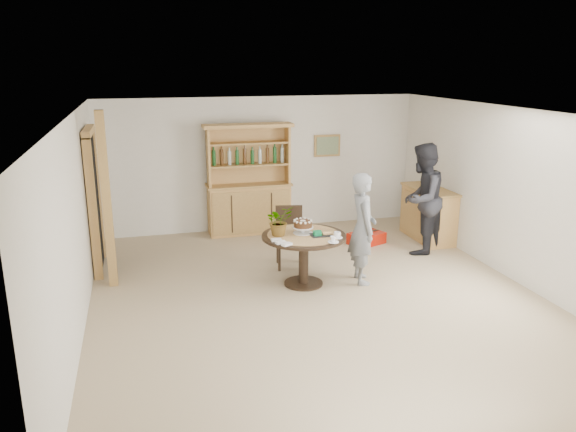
% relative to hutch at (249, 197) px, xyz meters
% --- Properties ---
extents(ground, '(7.00, 7.00, 0.00)m').
position_rel_hutch_xyz_m(ground, '(0.30, -3.24, -0.69)').
color(ground, tan).
rests_on(ground, ground).
extents(room_shell, '(6.04, 7.04, 2.52)m').
position_rel_hutch_xyz_m(room_shell, '(0.30, -3.23, 1.05)').
color(room_shell, white).
rests_on(room_shell, ground).
extents(doorway, '(0.13, 1.10, 2.18)m').
position_rel_hutch_xyz_m(doorway, '(-2.63, -1.24, 0.42)').
color(doorway, black).
rests_on(doorway, ground).
extents(pine_post, '(0.12, 0.12, 2.50)m').
position_rel_hutch_xyz_m(pine_post, '(-2.40, -2.04, 0.56)').
color(pine_post, tan).
rests_on(pine_post, ground).
extents(hutch, '(1.62, 0.54, 2.04)m').
position_rel_hutch_xyz_m(hutch, '(0.00, 0.00, 0.00)').
color(hutch, tan).
rests_on(hutch, ground).
extents(sideboard, '(0.54, 1.26, 0.94)m').
position_rel_hutch_xyz_m(sideboard, '(3.04, -1.24, -0.22)').
color(sideboard, tan).
rests_on(sideboard, ground).
extents(dining_table, '(1.20, 1.20, 0.76)m').
position_rel_hutch_xyz_m(dining_table, '(0.26, -2.72, -0.08)').
color(dining_table, black).
rests_on(dining_table, ground).
extents(dining_chair, '(0.49, 0.49, 0.95)m').
position_rel_hutch_xyz_m(dining_chair, '(0.27, -1.90, -0.15)').
color(dining_chair, black).
rests_on(dining_chair, ground).
extents(birthday_cake, '(0.30, 0.30, 0.20)m').
position_rel_hutch_xyz_m(birthday_cake, '(0.26, -2.67, 0.19)').
color(birthday_cake, white).
rests_on(birthday_cake, dining_table).
extents(flower_vase, '(0.47, 0.44, 0.42)m').
position_rel_hutch_xyz_m(flower_vase, '(-0.09, -2.67, 0.28)').
color(flower_vase, '#3F7233').
rests_on(flower_vase, dining_table).
extents(gift_tray, '(0.30, 0.20, 0.08)m').
position_rel_hutch_xyz_m(gift_tray, '(0.47, -2.85, 0.10)').
color(gift_tray, black).
rests_on(gift_tray, dining_table).
extents(coffee_cup_a, '(0.15, 0.15, 0.09)m').
position_rel_hutch_xyz_m(coffee_cup_a, '(0.66, -3.00, 0.11)').
color(coffee_cup_a, white).
rests_on(coffee_cup_a, dining_table).
extents(coffee_cup_b, '(0.15, 0.15, 0.08)m').
position_rel_hutch_xyz_m(coffee_cup_b, '(0.54, -3.17, 0.11)').
color(coffee_cup_b, white).
rests_on(coffee_cup_b, dining_table).
extents(napkins, '(0.24, 0.33, 0.03)m').
position_rel_hutch_xyz_m(napkins, '(-0.15, -3.04, 0.09)').
color(napkins, white).
rests_on(napkins, dining_table).
extents(teen_boy, '(0.47, 0.64, 1.62)m').
position_rel_hutch_xyz_m(teen_boy, '(1.11, -2.82, 0.12)').
color(teen_boy, slate).
rests_on(teen_boy, ground).
extents(adult_person, '(1.14, 1.12, 1.85)m').
position_rel_hutch_xyz_m(adult_person, '(2.55, -1.85, 0.24)').
color(adult_person, black).
rests_on(adult_person, ground).
extents(red_suitcase, '(0.71, 0.60, 0.21)m').
position_rel_hutch_xyz_m(red_suitcase, '(1.87, -1.22, -0.59)').
color(red_suitcase, red).
rests_on(red_suitcase, ground).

